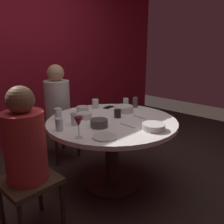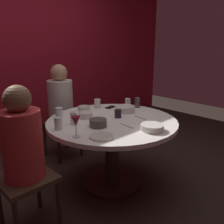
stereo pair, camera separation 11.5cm
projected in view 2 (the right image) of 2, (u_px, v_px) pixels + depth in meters
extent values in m
plane|color=#2D231E|center=(112.00, 183.00, 2.60)|extent=(8.00, 8.00, 0.00)
cube|color=maroon|center=(27.00, 54.00, 3.47)|extent=(6.00, 0.10, 2.60)
cylinder|color=white|center=(112.00, 122.00, 2.41)|extent=(1.29, 1.29, 0.04)
cylinder|color=#332319|center=(112.00, 154.00, 2.51)|extent=(0.14, 0.14, 0.68)
cylinder|color=#2D2116|center=(112.00, 182.00, 2.60)|extent=(0.60, 0.60, 0.03)
cube|color=#3F2D1E|center=(26.00, 179.00, 1.86)|extent=(0.40, 0.40, 0.04)
cylinder|color=#B22D2D|center=(22.00, 145.00, 1.78)|extent=(0.30, 0.30, 0.53)
sphere|color=brown|center=(17.00, 99.00, 1.69)|extent=(0.20, 0.20, 0.20)
cylinder|color=#332319|center=(59.00, 205.00, 1.92)|extent=(0.04, 0.04, 0.43)
cylinder|color=#332319|center=(39.00, 187.00, 2.16)|extent=(0.04, 0.04, 0.43)
cube|color=#3F2D1E|center=(62.00, 123.00, 3.13)|extent=(0.40, 0.40, 0.04)
cylinder|color=beige|center=(61.00, 102.00, 3.05)|extent=(0.31, 0.31, 0.54)
sphere|color=tan|center=(59.00, 73.00, 2.95)|extent=(0.21, 0.21, 0.21)
cylinder|color=#332319|center=(45.00, 140.00, 3.20)|extent=(0.04, 0.04, 0.43)
cylinder|color=#332319|center=(59.00, 148.00, 2.96)|extent=(0.04, 0.04, 0.43)
cylinder|color=#332319|center=(67.00, 134.00, 3.43)|extent=(0.04, 0.04, 0.43)
cylinder|color=#332319|center=(81.00, 140.00, 3.19)|extent=(0.04, 0.04, 0.43)
cylinder|color=black|center=(118.00, 114.00, 2.46)|extent=(0.07, 0.07, 0.08)
sphere|color=#F9D159|center=(118.00, 109.00, 2.45)|extent=(0.02, 0.02, 0.02)
cylinder|color=silver|center=(76.00, 137.00, 1.96)|extent=(0.06, 0.06, 0.01)
cylinder|color=silver|center=(76.00, 131.00, 1.94)|extent=(0.01, 0.01, 0.09)
cone|color=maroon|center=(76.00, 121.00, 1.92)|extent=(0.08, 0.08, 0.08)
cylinder|color=beige|center=(101.00, 137.00, 1.95)|extent=(0.20, 0.20, 0.01)
cube|color=black|center=(111.00, 107.00, 2.85)|extent=(0.15, 0.09, 0.01)
cylinder|color=silver|center=(86.00, 115.00, 2.45)|extent=(0.14, 0.14, 0.06)
cylinder|color=silver|center=(152.00, 127.00, 2.11)|extent=(0.21, 0.21, 0.05)
cylinder|color=#4C4742|center=(98.00, 123.00, 2.20)|extent=(0.16, 0.16, 0.07)
cylinder|color=silver|center=(125.00, 109.00, 2.66)|extent=(0.21, 0.21, 0.07)
cylinder|color=beige|center=(84.00, 108.00, 2.72)|extent=(0.14, 0.14, 0.05)
cylinder|color=silver|center=(97.00, 104.00, 2.82)|extent=(0.07, 0.07, 0.11)
cylinder|color=silver|center=(59.00, 113.00, 2.45)|extent=(0.07, 0.07, 0.11)
cylinder|color=silver|center=(74.00, 118.00, 2.25)|extent=(0.06, 0.06, 0.12)
cylinder|color=#4C4742|center=(137.00, 103.00, 2.84)|extent=(0.06, 0.06, 0.12)
cylinder|color=silver|center=(128.00, 103.00, 2.82)|extent=(0.06, 0.06, 0.11)
cylinder|color=silver|center=(58.00, 123.00, 2.12)|extent=(0.07, 0.07, 0.11)
cube|color=#B7B7BC|center=(140.00, 118.00, 2.46)|extent=(0.04, 0.18, 0.01)
cube|color=#B7B7BC|center=(126.00, 126.00, 2.22)|extent=(0.03, 0.18, 0.01)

